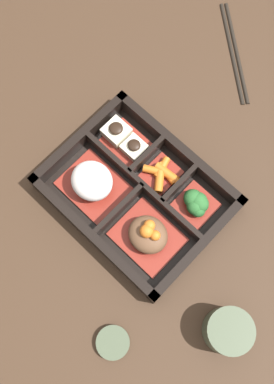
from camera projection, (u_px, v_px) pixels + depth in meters
ground_plane at (137, 196)px, 0.74m from camera, size 3.00×3.00×0.00m
bento_base at (137, 195)px, 0.74m from camera, size 0.28×0.22×0.01m
bento_rim at (139, 191)px, 0.72m from camera, size 0.28×0.22×0.04m
bowl_stew at (148, 235)px, 0.69m from camera, size 0.10×0.08×0.05m
bowl_rice at (92, 182)px, 0.71m from camera, size 0.10×0.08×0.06m
bowl_greens at (196, 203)px, 0.71m from camera, size 0.06×0.06×0.04m
bowl_carrots at (162, 174)px, 0.73m from camera, size 0.06×0.06×0.02m
bowl_tofu at (124, 139)px, 0.75m from camera, size 0.08×0.06×0.03m
tea_cup at (228, 331)px, 0.65m from camera, size 0.07×0.07×0.05m
chopsticks at (234, 52)px, 0.82m from camera, size 0.17×0.15×0.01m
sauce_dish at (113, 342)px, 0.67m from camera, size 0.05×0.05×0.01m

